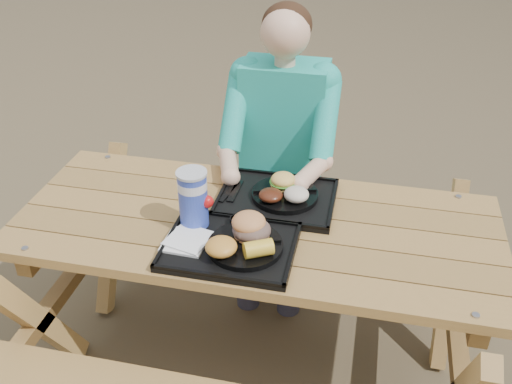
# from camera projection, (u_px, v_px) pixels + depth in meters

# --- Properties ---
(ground) EXTENTS (60.00, 60.00, 0.00)m
(ground) POSITION_uv_depth(u_px,v_px,m) (256.00, 359.00, 2.53)
(ground) COLOR #999999
(ground) RESTS_ON ground
(picnic_table) EXTENTS (1.80, 1.49, 0.75)m
(picnic_table) POSITION_uv_depth(u_px,v_px,m) (256.00, 296.00, 2.32)
(picnic_table) COLOR #999999
(picnic_table) RESTS_ON ground
(tray_near) EXTENTS (0.45, 0.35, 0.02)m
(tray_near) POSITION_uv_depth(u_px,v_px,m) (230.00, 247.00, 1.97)
(tray_near) COLOR black
(tray_near) RESTS_ON picnic_table
(tray_far) EXTENTS (0.45, 0.35, 0.02)m
(tray_far) POSITION_uv_depth(u_px,v_px,m) (277.00, 199.00, 2.23)
(tray_far) COLOR black
(tray_far) RESTS_ON picnic_table
(plate_near) EXTENTS (0.26, 0.26, 0.02)m
(plate_near) POSITION_uv_depth(u_px,v_px,m) (245.00, 246.00, 1.95)
(plate_near) COLOR black
(plate_near) RESTS_ON tray_near
(plate_far) EXTENTS (0.26, 0.26, 0.02)m
(plate_far) POSITION_uv_depth(u_px,v_px,m) (285.00, 195.00, 2.22)
(plate_far) COLOR black
(plate_far) RESTS_ON tray_far
(napkin_stack) EXTENTS (0.15, 0.15, 0.02)m
(napkin_stack) POSITION_uv_depth(u_px,v_px,m) (185.00, 241.00, 1.98)
(napkin_stack) COLOR white
(napkin_stack) RESTS_ON tray_near
(soda_cup) EXTENTS (0.10, 0.10, 0.21)m
(soda_cup) POSITION_uv_depth(u_px,v_px,m) (193.00, 200.00, 2.02)
(soda_cup) COLOR #162FA9
(soda_cup) RESTS_ON tray_near
(condiment_bbq) EXTENTS (0.05, 0.05, 0.03)m
(condiment_bbq) POSITION_uv_depth(u_px,v_px,m) (237.00, 221.00, 2.06)
(condiment_bbq) COLOR #340C05
(condiment_bbq) RESTS_ON tray_near
(condiment_mustard) EXTENTS (0.05, 0.05, 0.03)m
(condiment_mustard) POSITION_uv_depth(u_px,v_px,m) (252.00, 224.00, 2.05)
(condiment_mustard) COLOR gold
(condiment_mustard) RESTS_ON tray_near
(sandwich) EXTENTS (0.13, 0.13, 0.13)m
(sandwich) POSITION_uv_depth(u_px,v_px,m) (252.00, 221.00, 1.95)
(sandwich) COLOR #D5864B
(sandwich) RESTS_ON plate_near
(mac_cheese) EXTENTS (0.11, 0.11, 0.05)m
(mac_cheese) POSITION_uv_depth(u_px,v_px,m) (221.00, 247.00, 1.88)
(mac_cheese) COLOR gold
(mac_cheese) RESTS_ON plate_near
(corn_cob) EXTENTS (0.13, 0.13, 0.06)m
(corn_cob) POSITION_uv_depth(u_px,v_px,m) (258.00, 249.00, 1.87)
(corn_cob) COLOR yellow
(corn_cob) RESTS_ON plate_near
(cutlery_far) EXTENTS (0.03, 0.16, 0.01)m
(cutlery_far) POSITION_uv_depth(u_px,v_px,m) (235.00, 191.00, 2.26)
(cutlery_far) COLOR black
(cutlery_far) RESTS_ON tray_far
(burger) EXTENTS (0.10, 0.10, 0.09)m
(burger) POSITION_uv_depth(u_px,v_px,m) (283.00, 177.00, 2.23)
(burger) COLOR #F7C157
(burger) RESTS_ON plate_far
(baked_beans) EXTENTS (0.09, 0.09, 0.04)m
(baked_beans) POSITION_uv_depth(u_px,v_px,m) (271.00, 195.00, 2.16)
(baked_beans) COLOR #4C1E0F
(baked_beans) RESTS_ON plate_far
(potato_salad) EXTENTS (0.10, 0.10, 0.05)m
(potato_salad) POSITION_uv_depth(u_px,v_px,m) (296.00, 194.00, 2.16)
(potato_salad) COLOR beige
(potato_salad) RESTS_ON plate_far
(diner) EXTENTS (0.48, 0.84, 1.28)m
(diner) POSITION_uv_depth(u_px,v_px,m) (282.00, 164.00, 2.71)
(diner) COLOR #1AB6A7
(diner) RESTS_ON ground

